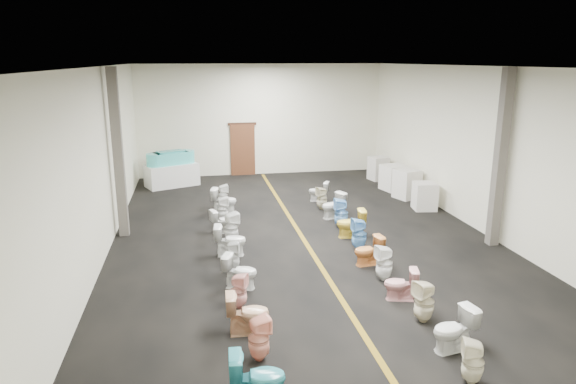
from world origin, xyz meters
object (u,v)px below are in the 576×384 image
Objects in this scene: toilet_right_0 at (473,362)px; toilet_right_2 at (424,301)px; appliance_crate_b at (407,184)px; toilet_left_5 at (233,256)px; toilet_left_8 at (222,221)px; toilet_right_10 at (322,198)px; appliance_crate_c at (394,178)px; toilet_left_0 at (258,378)px; bathtub at (171,158)px; toilet_left_10 at (224,201)px; toilet_right_1 at (454,330)px; toilet_left_3 at (239,291)px; toilet_right_7 at (351,223)px; toilet_right_11 at (319,191)px; toilet_left_1 at (259,339)px; toilet_left_4 at (240,272)px; toilet_left_7 at (231,228)px; toilet_left_11 at (223,195)px; appliance_crate_a at (425,196)px; toilet_right_8 at (341,213)px; toilet_right_3 at (401,284)px; toilet_left_9 at (222,209)px; toilet_left_2 at (248,313)px; toilet_right_4 at (384,263)px; toilet_right_5 at (369,251)px; toilet_right_6 at (359,234)px; toilet_left_6 at (230,240)px; appliance_crate_d at (378,168)px; toilet_right_9 at (333,206)px.

toilet_right_2 is (0.10, 1.86, 0.05)m from toilet_right_0.
appliance_crate_b is 8.26m from toilet_left_5.
appliance_crate_b is 1.45× the size of toilet_left_5.
toilet_left_8 is 0.93× the size of toilet_right_10.
toilet_right_0 is (-3.27, -11.25, -0.11)m from appliance_crate_c.
bathtub is at bearing 10.58° from toilet_left_0.
toilet_left_10 is 1.05× the size of toilet_right_1.
toilet_right_7 reaches higher than toilet_left_3.
toilet_left_1 is at bearing 5.38° from toilet_right_11.
toilet_left_1 is at bearing -32.85° from toilet_right_10.
toilet_right_10 is (3.10, -0.18, -0.03)m from toilet_left_10.
bathtub is 9.62m from toilet_left_4.
toilet_left_11 is (0.00, 3.60, -0.06)m from toilet_left_7.
toilet_left_4 is 2.80m from toilet_left_7.
bathtub is 9.33m from appliance_crate_a.
appliance_crate_a is at bearing -90.00° from appliance_crate_b.
appliance_crate_b is at bearing -49.50° from toilet_left_1.
toilet_right_3 is at bearing 3.45° from toilet_right_8.
toilet_left_9 is at bearing -157.53° from appliance_crate_c.
toilet_left_5 is at bearing 170.26° from toilet_left_11.
toilet_right_2 is at bearing -90.72° from toilet_left_2.
toilet_left_7 reaches higher than toilet_right_7.
appliance_crate_c is at bearing -73.13° from toilet_left_7.
toilet_left_7 reaches higher than toilet_right_2.
toilet_right_1 is (3.34, -2.15, 0.02)m from toilet_left_3.
toilet_left_7 is 4.00m from toilet_right_10.
toilet_right_2 reaches higher than toilet_right_1.
appliance_crate_c is 3.27m from toilet_right_11.
toilet_left_8 is 8.21m from toilet_right_0.
toilet_right_4 reaches higher than toilet_left_2.
toilet_right_2 is 1.15× the size of toilet_right_5.
toilet_left_1 is at bearing -152.35° from toilet_left_3.
appliance_crate_b reaches higher than toilet_right_8.
toilet_right_0 is 0.94× the size of toilet_right_1.
toilet_left_2 is 2.83m from toilet_left_5.
toilet_right_1 is 0.99m from toilet_right_2.
toilet_left_11 is (0.11, 5.44, 0.00)m from toilet_left_5.
toilet_right_10 is (3.23, 9.14, -0.03)m from toilet_left_0.
toilet_left_8 is 1.04m from toilet_left_9.
toilet_right_6 is (3.11, 4.42, 0.03)m from toilet_left_1.
toilet_left_11 is 1.05× the size of toilet_right_3.
toilet_right_1 is (-3.11, -9.20, -0.12)m from appliance_crate_b.
toilet_right_8 is (4.91, -5.97, -0.64)m from bathtub.
appliance_crate_c reaches higher than toilet_left_5.
toilet_right_4 is at bearing -116.90° from toilet_left_6.
appliance_crate_b reaches higher than toilet_right_2.
toilet_right_8 is (-3.14, -5.51, -0.03)m from appliance_crate_d.
toilet_right_9 is at bearing -94.35° from toilet_left_8.
appliance_crate_d is 10.99m from toilet_left_4.
toilet_left_10 is at bearing -174.34° from appliance_crate_b.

